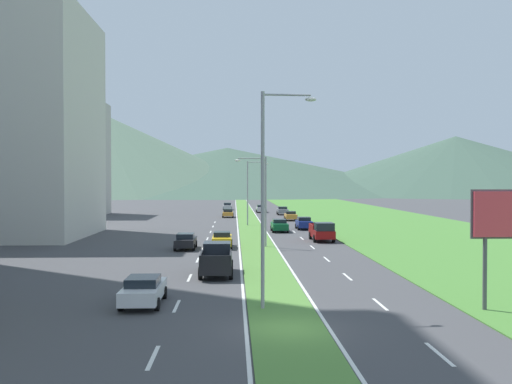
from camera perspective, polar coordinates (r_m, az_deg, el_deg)
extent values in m
plane|color=#424244|center=(24.44, 3.22, -13.61)|extent=(600.00, 600.00, 0.00)
cube|color=#518438|center=(83.79, -0.69, -3.12)|extent=(3.20, 240.00, 0.06)
cube|color=#477F33|center=(86.82, 13.05, -3.00)|extent=(24.00, 240.00, 0.06)
cube|color=silver|center=(21.10, -10.29, -16.01)|extent=(0.16, 2.80, 0.01)
cube|color=silver|center=(28.99, -7.97, -11.26)|extent=(0.16, 2.80, 0.01)
cube|color=silver|center=(37.03, -6.68, -8.54)|extent=(0.16, 2.80, 0.01)
cube|color=silver|center=(45.13, -5.87, -6.80)|extent=(0.16, 2.80, 0.01)
cube|color=silver|center=(53.26, -5.31, -5.59)|extent=(0.16, 2.80, 0.01)
cube|color=silver|center=(61.42, -4.90, -4.69)|extent=(0.16, 2.80, 0.01)
cube|color=silver|center=(69.59, -4.58, -4.01)|extent=(0.16, 2.80, 0.01)
cube|color=silver|center=(77.77, -4.33, -3.47)|extent=(0.16, 2.80, 0.01)
cube|color=silver|center=(85.95, -4.13, -3.03)|extent=(0.16, 2.80, 0.01)
cube|color=silver|center=(22.16, 17.90, -15.20)|extent=(0.16, 2.80, 0.01)
cube|color=silver|center=(29.78, 12.35, -10.94)|extent=(0.16, 2.80, 0.01)
cube|color=silver|center=(37.64, 9.16, -8.39)|extent=(0.16, 2.80, 0.01)
cube|color=silver|center=(45.63, 7.11, -6.71)|extent=(0.16, 2.80, 0.01)
cube|color=silver|center=(53.69, 5.68, -5.53)|extent=(0.16, 2.80, 0.01)
cube|color=silver|center=(61.79, 4.63, -4.66)|extent=(0.16, 2.80, 0.01)
cube|color=silver|center=(69.92, 3.82, -3.98)|extent=(0.16, 2.80, 0.01)
cube|color=silver|center=(78.06, 3.18, -3.45)|extent=(0.16, 2.80, 0.01)
cube|color=silver|center=(86.22, 2.67, -3.02)|extent=(0.16, 2.80, 0.01)
cube|color=silver|center=(83.76, -1.89, -3.14)|extent=(0.16, 240.00, 0.01)
cube|color=silver|center=(83.86, 0.51, -3.13)|extent=(0.16, 240.00, 0.01)
cube|color=beige|center=(69.32, -23.77, 6.23)|extent=(17.90, 17.90, 25.01)
cube|color=#B7B2A8|center=(108.46, -18.72, 3.24)|extent=(13.97, 13.97, 20.71)
cone|color=#516B56|center=(275.10, -15.72, 3.81)|extent=(170.45, 170.45, 38.71)
cone|color=#3D5647|center=(297.97, -2.90, 2.18)|extent=(225.17, 225.17, 23.61)
cone|color=#3D5647|center=(289.03, 19.37, 2.56)|extent=(171.28, 171.28, 27.73)
cylinder|color=#99999E|center=(27.37, 0.68, -0.88)|extent=(0.18, 0.18, 10.52)
cylinder|color=#99999E|center=(27.82, 3.11, 9.70)|extent=(2.34, 0.24, 0.10)
ellipsoid|color=silver|center=(28.00, 5.51, 9.23)|extent=(0.56, 0.28, 0.20)
cylinder|color=#99999E|center=(53.23, 0.97, -1.01)|extent=(0.18, 0.18, 8.49)
cylinder|color=#99999E|center=(53.19, -0.43, 3.40)|extent=(2.61, 0.12, 0.10)
ellipsoid|color=silver|center=(53.17, -1.83, 3.19)|extent=(0.56, 0.28, 0.20)
cylinder|color=#99999E|center=(78.95, -0.85, -0.14)|extent=(0.18, 0.18, 8.98)
cylinder|color=#99999E|center=(78.98, 0.10, 3.01)|extent=(2.63, 0.18, 0.10)
ellipsoid|color=silver|center=(79.00, 1.05, 2.87)|extent=(0.56, 0.28, 0.20)
cylinder|color=#4C4C51|center=(29.49, 21.98, -7.62)|extent=(0.20, 0.20, 3.55)
cube|color=#B2B2B7|center=(112.39, 0.54, -1.72)|extent=(1.87, 4.58, 0.70)
cube|color=black|center=(112.55, 0.53, -1.42)|extent=(1.61, 2.01, 0.45)
cylinder|color=black|center=(111.04, 1.03, -1.93)|extent=(0.22, 0.64, 0.64)
cylinder|color=black|center=(110.96, 0.11, -1.94)|extent=(0.22, 0.64, 0.64)
cylinder|color=black|center=(113.87, 0.95, -1.86)|extent=(0.22, 0.64, 0.64)
cylinder|color=black|center=(113.79, 0.05, -1.86)|extent=(0.22, 0.64, 0.64)
cube|color=#B2B2B7|center=(122.77, -2.88, -1.48)|extent=(1.78, 4.63, 0.70)
cube|color=black|center=(122.56, -2.88, -1.20)|extent=(1.53, 2.04, 0.50)
cylinder|color=black|center=(124.23, -3.27, -1.61)|extent=(0.22, 0.64, 0.64)
cylinder|color=black|center=(124.21, -2.48, -1.61)|extent=(0.22, 0.64, 0.64)
cylinder|color=black|center=(121.37, -3.29, -1.68)|extent=(0.22, 0.64, 0.64)
cylinder|color=black|center=(121.35, -2.49, -1.68)|extent=(0.22, 0.64, 0.64)
cube|color=#C6842D|center=(89.51, 3.50, -2.44)|extent=(1.73, 4.07, 0.70)
cube|color=black|center=(89.64, 3.49, -2.07)|extent=(1.49, 1.79, 0.44)
cylinder|color=black|center=(88.37, 4.12, -2.72)|extent=(0.22, 0.64, 0.64)
cylinder|color=black|center=(88.20, 3.04, -2.72)|extent=(0.22, 0.64, 0.64)
cylinder|color=black|center=(90.87, 3.94, -2.61)|extent=(0.22, 0.64, 0.64)
cylinder|color=black|center=(90.71, 2.90, -2.62)|extent=(0.22, 0.64, 0.64)
cube|color=slate|center=(104.64, 2.68, -1.92)|extent=(1.86, 4.05, 0.74)
cube|color=black|center=(104.77, 2.67, -1.59)|extent=(1.60, 1.78, 0.43)
cylinder|color=black|center=(103.49, 3.23, -2.16)|extent=(0.22, 0.64, 0.64)
cylinder|color=black|center=(103.33, 2.25, -2.16)|extent=(0.22, 0.64, 0.64)
cylinder|color=black|center=(105.98, 3.10, -2.08)|extent=(0.22, 0.64, 0.64)
cylinder|color=black|center=(105.83, 2.14, -2.08)|extent=(0.22, 0.64, 0.64)
cube|color=navy|center=(73.32, 4.84, -3.20)|extent=(1.83, 4.25, 0.78)
cube|color=black|center=(73.44, 4.83, -2.70)|extent=(1.57, 1.87, 0.48)
cylinder|color=black|center=(72.16, 5.66, -3.58)|extent=(0.22, 0.64, 0.64)
cylinder|color=black|center=(71.94, 4.28, -3.59)|extent=(0.22, 0.64, 0.64)
cylinder|color=black|center=(74.76, 5.39, -3.42)|extent=(0.22, 0.64, 0.64)
cylinder|color=black|center=(74.55, 4.05, -3.43)|extent=(0.22, 0.64, 0.64)
cube|color=#0C5128|center=(69.70, 2.37, -3.43)|extent=(1.86, 4.69, 0.75)
cube|color=black|center=(69.84, 2.36, -2.92)|extent=(1.60, 2.06, 0.46)
cylinder|color=black|center=(68.36, 3.22, -3.84)|extent=(0.22, 0.64, 0.64)
cylinder|color=black|center=(68.22, 1.72, -3.85)|extent=(0.22, 0.64, 0.64)
cylinder|color=black|center=(71.25, 2.99, -3.64)|extent=(0.22, 0.64, 0.64)
cylinder|color=black|center=(71.11, 1.55, -3.64)|extent=(0.22, 0.64, 0.64)
cube|color=yellow|center=(53.19, -3.42, -4.85)|extent=(1.76, 4.56, 0.74)
cube|color=black|center=(52.95, -3.43, -4.24)|extent=(1.51, 2.01, 0.44)
cylinder|color=black|center=(54.66, -4.28, -5.08)|extent=(0.22, 0.64, 0.64)
cylinder|color=black|center=(54.62, -2.50, -5.08)|extent=(0.22, 0.64, 0.64)
cylinder|color=black|center=(51.84, -4.39, -5.42)|extent=(0.22, 0.64, 0.64)
cylinder|color=black|center=(51.81, -2.52, -5.42)|extent=(0.22, 0.64, 0.64)
cube|color=black|center=(52.30, -7.07, -5.00)|extent=(1.74, 4.38, 0.67)
cube|color=black|center=(52.06, -7.09, -4.40)|extent=(1.49, 1.93, 0.47)
cylinder|color=black|center=(53.75, -7.84, -5.19)|extent=(0.22, 0.64, 0.64)
cylinder|color=black|center=(53.61, -6.06, -5.20)|extent=(0.22, 0.64, 0.64)
cylinder|color=black|center=(51.07, -8.14, -5.53)|extent=(0.22, 0.64, 0.64)
cylinder|color=black|center=(50.92, -6.26, -5.54)|extent=(0.22, 0.64, 0.64)
cube|color=#C6842D|center=(97.29, -2.83, -2.18)|extent=(1.77, 4.07, 0.61)
cube|color=black|center=(97.10, -2.83, -1.86)|extent=(1.52, 1.79, 0.52)
cylinder|color=black|center=(98.58, -3.32, -2.32)|extent=(0.22, 0.64, 0.64)
cylinder|color=black|center=(98.57, -2.33, -2.32)|extent=(0.22, 0.64, 0.64)
cylinder|color=black|center=(96.07, -3.35, -2.41)|extent=(0.22, 0.64, 0.64)
cylinder|color=black|center=(96.05, -2.33, -2.41)|extent=(0.22, 0.64, 0.64)
cube|color=silver|center=(29.50, -11.21, -9.75)|extent=(1.80, 4.60, 0.68)
cube|color=black|center=(29.22, -11.27, -8.75)|extent=(1.55, 2.02, 0.43)
cylinder|color=black|center=(31.09, -12.38, -9.84)|extent=(0.22, 0.64, 0.64)
cylinder|color=black|center=(30.84, -9.17, -9.92)|extent=(0.22, 0.64, 0.64)
cylinder|color=black|center=(28.34, -13.42, -10.92)|extent=(0.22, 0.64, 0.64)
cylinder|color=black|center=(28.06, -9.89, -11.02)|extent=(0.22, 0.64, 0.64)
cube|color=black|center=(37.77, -3.99, -7.13)|extent=(2.00, 5.40, 0.80)
cube|color=black|center=(39.25, -3.92, -5.64)|extent=(1.84, 2.00, 0.80)
cube|color=black|center=(36.64, -5.52, -6.41)|extent=(0.10, 3.20, 0.44)
cube|color=black|center=(36.58, -2.56, -6.42)|extent=(0.10, 3.20, 0.44)
cube|color=black|center=(35.06, -4.12, -6.75)|extent=(1.84, 0.10, 0.44)
cylinder|color=black|center=(39.47, -5.32, -7.36)|extent=(0.26, 0.80, 0.80)
cylinder|color=black|center=(39.41, -2.51, -7.37)|extent=(0.26, 0.80, 0.80)
cylinder|color=black|center=(36.27, -5.60, -8.11)|extent=(0.26, 0.80, 0.80)
cylinder|color=black|center=(36.21, -2.53, -8.12)|extent=(0.26, 0.80, 0.80)
cube|color=maroon|center=(59.50, 6.60, -4.12)|extent=(2.00, 5.40, 0.80)
cube|color=black|center=(57.86, 6.85, -3.47)|extent=(1.84, 2.00, 0.80)
cube|color=maroon|center=(60.68, 7.32, -3.43)|extent=(0.10, 3.20, 0.44)
cube|color=maroon|center=(60.40, 5.56, -3.45)|extent=(0.10, 3.20, 0.44)
cube|color=maroon|center=(62.06, 6.23, -3.32)|extent=(1.84, 0.10, 0.44)
cylinder|color=black|center=(58.11, 7.79, -4.64)|extent=(0.26, 0.80, 0.80)
cylinder|color=black|center=(57.80, 5.91, -4.67)|extent=(0.26, 0.80, 0.80)
cylinder|color=black|center=(61.28, 7.26, -4.34)|extent=(0.26, 0.80, 0.80)
cylinder|color=black|center=(61.00, 5.48, -4.36)|extent=(0.26, 0.80, 0.80)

